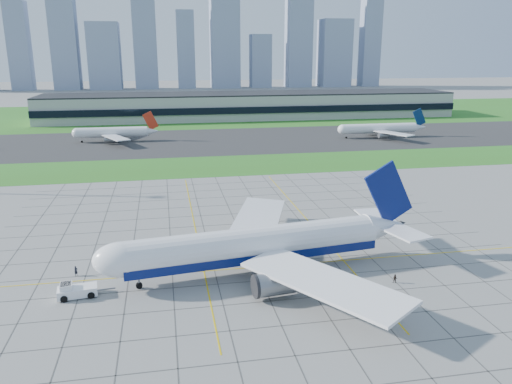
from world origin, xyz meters
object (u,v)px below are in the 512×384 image
Objects in this scene: airliner at (257,246)px; pushback_tug at (75,290)px; distant_jet_2 at (380,128)px; distant_jet_1 at (114,132)px; crew_far at (395,279)px; crew_near at (76,271)px.

pushback_tug is at bearing 179.67° from airliner.
distant_jet_2 is at bearing 50.72° from airliner.
distant_jet_1 is at bearing 174.97° from distant_jet_2.
pushback_tug is 56.32m from crew_far.
crew_near is 185.62m from distant_jet_2.
airliner reaches higher than crew_near.
crew_far is at bearing -28.72° from airliner.
airliner is 32.70× the size of crew_near.
pushback_tug is 0.22× the size of distant_jet_2.
airliner is at bearing -0.33° from pushback_tug.
distant_jet_1 is at bearing 48.43° from crew_near.
airliner reaches higher than distant_jet_1.
distant_jet_2 is at bearing 92.53° from crew_far.
crew_far is (56.08, -5.14, -0.33)m from pushback_tug.
crew_far is at bearing -12.78° from pushback_tug.
crew_near is at bearing 90.53° from pushback_tug.
crew_far is 166.55m from distant_jet_2.
airliner is 37.58× the size of crew_far.
distant_jet_1 is (-62.87, 164.46, 3.64)m from crew_far.
crew_near is at bearing -87.89° from distant_jet_1.
airliner is at bearing -75.87° from distant_jet_1.
distant_jet_2 reaches higher than pushback_tug.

